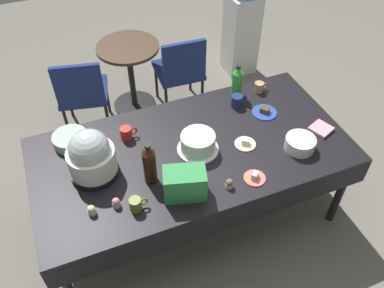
# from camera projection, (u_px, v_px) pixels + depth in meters

# --- Properties ---
(ground) EXTENTS (9.00, 9.00, 0.00)m
(ground) POSITION_uv_depth(u_px,v_px,m) (192.00, 212.00, 3.33)
(ground) COLOR slate
(potluck_table) EXTENTS (2.20, 1.10, 0.75)m
(potluck_table) POSITION_uv_depth(u_px,v_px,m) (192.00, 155.00, 2.84)
(potluck_table) COLOR black
(potluck_table) RESTS_ON ground
(frosted_layer_cake) EXTENTS (0.29, 0.29, 0.13)m
(frosted_layer_cake) POSITION_uv_depth(u_px,v_px,m) (198.00, 143.00, 2.74)
(frosted_layer_cake) COLOR silver
(frosted_layer_cake) RESTS_ON potluck_table
(slow_cooker) EXTENTS (0.32, 0.32, 0.35)m
(slow_cooker) POSITION_uv_depth(u_px,v_px,m) (91.00, 156.00, 2.53)
(slow_cooker) COLOR black
(slow_cooker) RESTS_ON potluck_table
(glass_salad_bowl) EXTENTS (0.25, 0.25, 0.07)m
(glass_salad_bowl) POSITION_uv_depth(u_px,v_px,m) (70.00, 139.00, 2.81)
(glass_salad_bowl) COLOR #B2C6BC
(glass_salad_bowl) RESTS_ON potluck_table
(ceramic_snack_bowl) EXTENTS (0.21, 0.21, 0.09)m
(ceramic_snack_bowl) POSITION_uv_depth(u_px,v_px,m) (300.00, 143.00, 2.77)
(ceramic_snack_bowl) COLOR silver
(ceramic_snack_bowl) RESTS_ON potluck_table
(dessert_plate_cream) EXTENTS (0.15, 0.15, 0.05)m
(dessert_plate_cream) POSITION_uv_depth(u_px,v_px,m) (245.00, 143.00, 2.82)
(dessert_plate_cream) COLOR beige
(dessert_plate_cream) RESTS_ON potluck_table
(dessert_plate_coral) EXTENTS (0.14, 0.14, 0.05)m
(dessert_plate_coral) POSITION_uv_depth(u_px,v_px,m) (255.00, 177.00, 2.60)
(dessert_plate_coral) COLOR #E07266
(dessert_plate_coral) RESTS_ON potluck_table
(dessert_plate_cobalt) EXTENTS (0.19, 0.19, 0.05)m
(dessert_plate_cobalt) POSITION_uv_depth(u_px,v_px,m) (264.00, 112.00, 3.06)
(dessert_plate_cobalt) COLOR #2D4CB2
(dessert_plate_cobalt) RESTS_ON potluck_table
(cupcake_mint) EXTENTS (0.05, 0.05, 0.07)m
(cupcake_mint) POSITION_uv_depth(u_px,v_px,m) (116.00, 203.00, 2.43)
(cupcake_mint) COLOR beige
(cupcake_mint) RESTS_ON potluck_table
(cupcake_vanilla) EXTENTS (0.05, 0.05, 0.07)m
(cupcake_vanilla) POSITION_uv_depth(u_px,v_px,m) (229.00, 184.00, 2.53)
(cupcake_vanilla) COLOR beige
(cupcake_vanilla) RESTS_ON potluck_table
(cupcake_lemon) EXTENTS (0.05, 0.05, 0.07)m
(cupcake_lemon) POSITION_uv_depth(u_px,v_px,m) (92.00, 210.00, 2.39)
(cupcake_lemon) COLOR beige
(cupcake_lemon) RESTS_ON potluck_table
(soda_bottle_lime_soda) EXTENTS (0.08, 0.08, 0.27)m
(soda_bottle_lime_soda) POSITION_uv_depth(u_px,v_px,m) (237.00, 82.00, 3.14)
(soda_bottle_lime_soda) COLOR green
(soda_bottle_lime_soda) RESTS_ON potluck_table
(soda_bottle_cola) EXTENTS (0.08, 0.08, 0.32)m
(soda_bottle_cola) POSITION_uv_depth(u_px,v_px,m) (149.00, 164.00, 2.50)
(soda_bottle_cola) COLOR #33190F
(soda_bottle_cola) RESTS_ON potluck_table
(coffee_mug_red) EXTENTS (0.12, 0.08, 0.09)m
(coffee_mug_red) POSITION_uv_depth(u_px,v_px,m) (127.00, 133.00, 2.84)
(coffee_mug_red) COLOR #B2231E
(coffee_mug_red) RESTS_ON potluck_table
(coffee_mug_navy) EXTENTS (0.13, 0.09, 0.09)m
(coffee_mug_navy) POSITION_uv_depth(u_px,v_px,m) (237.00, 101.00, 3.10)
(coffee_mug_navy) COLOR navy
(coffee_mug_navy) RESTS_ON potluck_table
(coffee_mug_tan) EXTENTS (0.11, 0.07, 0.08)m
(coffee_mug_tan) POSITION_uv_depth(u_px,v_px,m) (259.00, 87.00, 3.23)
(coffee_mug_tan) COLOR tan
(coffee_mug_tan) RESTS_ON potluck_table
(coffee_mug_olive) EXTENTS (0.11, 0.07, 0.09)m
(coffee_mug_olive) POSITION_uv_depth(u_px,v_px,m) (136.00, 204.00, 2.41)
(coffee_mug_olive) COLOR olive
(coffee_mug_olive) RESTS_ON potluck_table
(soda_carton) EXTENTS (0.29, 0.23, 0.20)m
(soda_carton) POSITION_uv_depth(u_px,v_px,m) (185.00, 183.00, 2.45)
(soda_carton) COLOR #338C4C
(soda_carton) RESTS_ON potluck_table
(paper_napkin_stack) EXTENTS (0.18, 0.18, 0.02)m
(paper_napkin_stack) POSITION_uv_depth(u_px,v_px,m) (321.00, 129.00, 2.92)
(paper_napkin_stack) COLOR pink
(paper_napkin_stack) RESTS_ON potluck_table
(maroon_chair_left) EXTENTS (0.52, 0.52, 0.85)m
(maroon_chair_left) POSITION_uv_depth(u_px,v_px,m) (82.00, 91.00, 3.68)
(maroon_chair_left) COLOR navy
(maroon_chair_left) RESTS_ON ground
(maroon_chair_right) EXTENTS (0.46, 0.46, 0.85)m
(maroon_chair_right) POSITION_uv_depth(u_px,v_px,m) (180.00, 69.00, 3.93)
(maroon_chair_right) COLOR navy
(maroon_chair_right) RESTS_ON ground
(round_cafe_table) EXTENTS (0.60, 0.60, 0.72)m
(round_cafe_table) POSITION_uv_depth(u_px,v_px,m) (130.00, 66.00, 3.95)
(round_cafe_table) COLOR #473323
(round_cafe_table) RESTS_ON ground
(water_cooler) EXTENTS (0.32, 0.32, 1.24)m
(water_cooler) POSITION_uv_depth(u_px,v_px,m) (242.00, 23.00, 4.37)
(water_cooler) COLOR silver
(water_cooler) RESTS_ON ground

